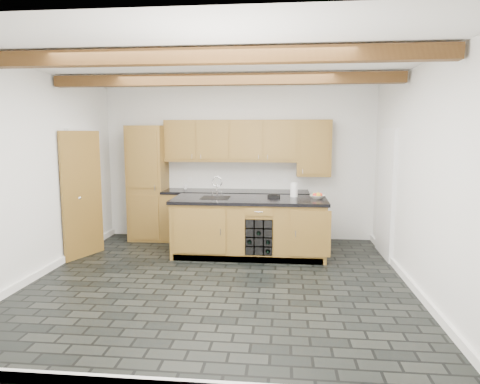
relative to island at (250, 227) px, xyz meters
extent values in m
plane|color=black|center=(-0.31, -1.28, -0.46)|extent=(5.00, 5.00, 0.00)
plane|color=white|center=(-0.31, 1.22, 0.94)|extent=(5.00, 0.00, 5.00)
plane|color=white|center=(-2.81, -1.28, 0.94)|extent=(0.00, 5.00, 5.00)
plane|color=white|center=(2.19, -1.28, 0.94)|extent=(0.00, 5.00, 5.00)
plane|color=white|center=(-0.31, -1.28, 2.34)|extent=(5.00, 5.00, 0.00)
cube|color=#543415|center=(-0.31, -2.48, 2.24)|extent=(4.90, 0.15, 0.15)
cube|color=#543415|center=(-0.31, -0.68, 2.24)|extent=(4.90, 0.15, 0.15)
cube|color=white|center=(-2.79, -1.28, -0.41)|extent=(0.04, 5.00, 0.10)
cube|color=white|center=(2.17, -1.28, -0.41)|extent=(0.04, 5.00, 0.10)
cube|color=white|center=(-2.78, 0.02, 0.56)|extent=(0.06, 0.94, 2.04)
cube|color=olive|center=(-2.63, -0.33, 0.54)|extent=(0.31, 0.77, 2.00)
cube|color=white|center=(2.16, 0.22, 0.56)|extent=(0.06, 0.98, 2.04)
cube|color=black|center=(2.19, 0.22, 0.54)|extent=(0.02, 0.86, 1.96)
cube|color=olive|center=(-1.96, 0.92, 0.59)|extent=(0.65, 0.60, 2.10)
cube|color=olive|center=(-0.33, 0.92, -0.02)|extent=(2.60, 0.60, 0.88)
cube|color=black|center=(-0.33, 0.92, 0.44)|extent=(2.64, 0.62, 0.05)
cube|color=white|center=(-0.33, 1.21, 0.73)|extent=(2.60, 0.02, 0.52)
cube|color=olive|center=(-0.43, 1.04, 1.36)|extent=(2.40, 0.35, 0.75)
cube|color=olive|center=(1.07, 1.04, 1.24)|extent=(0.60, 0.35, 1.00)
cube|color=olive|center=(-0.01, 0.02, -0.02)|extent=(2.40, 0.90, 0.88)
cube|color=black|center=(-0.01, 0.02, 0.44)|extent=(2.46, 0.96, 0.05)
cube|color=olive|center=(-0.73, -0.45, 0.02)|extent=(0.80, 0.02, 0.70)
cube|color=olive|center=(0.94, -0.45, 0.02)|extent=(0.60, 0.02, 0.70)
cube|color=black|center=(0.17, -0.29, -0.06)|extent=(0.42, 0.30, 0.56)
cylinder|color=black|center=(0.17, -0.33, 0.01)|extent=(0.07, 0.26, 0.07)
cylinder|color=black|center=(0.03, -0.33, -0.13)|extent=(0.07, 0.26, 0.07)
cylinder|color=black|center=(0.31, -0.33, -0.13)|extent=(0.07, 0.26, 0.07)
cylinder|color=black|center=(0.31, -0.33, -0.27)|extent=(0.07, 0.26, 0.07)
cube|color=black|center=(-0.56, 0.02, 0.46)|extent=(0.45, 0.40, 0.02)
cylinder|color=silver|center=(-0.56, 0.20, 0.57)|extent=(0.02, 0.02, 0.20)
torus|color=silver|center=(-0.56, 0.20, 0.71)|extent=(0.18, 0.02, 0.18)
cylinder|color=silver|center=(-0.64, 0.20, 0.51)|extent=(0.02, 0.02, 0.08)
cylinder|color=silver|center=(-0.48, 0.20, 0.51)|extent=(0.02, 0.02, 0.08)
cube|color=black|center=(0.38, 0.14, 0.49)|extent=(0.21, 0.14, 0.04)
cylinder|color=black|center=(0.38, 0.14, 0.51)|extent=(0.12, 0.12, 0.02)
imported|color=silver|center=(1.07, 0.11, 0.49)|extent=(0.30, 0.30, 0.05)
sphere|color=red|center=(1.12, 0.11, 0.52)|extent=(0.07, 0.07, 0.07)
sphere|color=orange|center=(1.09, 0.16, 0.52)|extent=(0.07, 0.07, 0.07)
sphere|color=#538624|center=(1.03, 0.14, 0.52)|extent=(0.07, 0.07, 0.07)
sphere|color=red|center=(1.03, 0.08, 0.52)|extent=(0.07, 0.07, 0.07)
sphere|color=gold|center=(1.09, 0.06, 0.52)|extent=(0.07, 0.07, 0.07)
cylinder|color=white|center=(0.71, 0.26, 0.58)|extent=(0.12, 0.12, 0.23)
imported|color=white|center=(-1.28, 1.02, 0.51)|extent=(0.10, 0.10, 0.08)
camera|label=1|loc=(0.53, -6.73, 1.49)|focal=32.00mm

